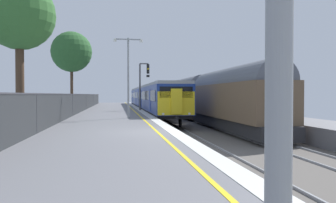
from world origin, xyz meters
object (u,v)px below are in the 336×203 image
Objects in this scene: freight_train_adjacent_track at (187,96)px; background_tree_left at (71,53)px; background_tree_centre at (17,17)px; commuter_train_at_platform at (149,97)px; platform_lamp_mid at (128,71)px; signal_gantry at (143,81)px.

background_tree_left is at bearing 173.41° from freight_train_adjacent_track.
background_tree_left is 1.16× the size of background_tree_centre.
commuter_train_at_platform is 11.26m from background_tree_left.
freight_train_adjacent_track is at bearing -50.71° from commuter_train_at_platform.
freight_train_adjacent_track is 8.30× the size of platform_lamp_mid.
background_tree_left reaches higher than platform_lamp_mid.
signal_gantry is at bearing 65.07° from background_tree_centre.
freight_train_adjacent_track is 16.99m from platform_lamp_mid.
background_tree_left is at bearing 109.80° from platform_lamp_mid.
signal_gantry is 0.56× the size of background_tree_left.
freight_train_adjacent_track is 5.17× the size of background_tree_left.
background_tree_centre reaches higher than freight_train_adjacent_track.
background_tree_left is 21.71m from background_tree_centre.
background_tree_centre is at bearing -140.14° from platform_lamp_mid.
platform_lamp_mid is at bearing -99.13° from signal_gantry.
freight_train_adjacent_track is 6.01× the size of background_tree_centre.
commuter_train_at_platform is 6.33m from freight_train_adjacent_track.
background_tree_centre reaches higher than commuter_train_at_platform.
background_tree_centre is (-9.33, -25.04, 4.44)m from commuter_train_at_platform.
platform_lamp_mid reaches higher than freight_train_adjacent_track.
platform_lamp_mid is 0.62× the size of background_tree_left.
commuter_train_at_platform is at bearing 129.29° from freight_train_adjacent_track.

